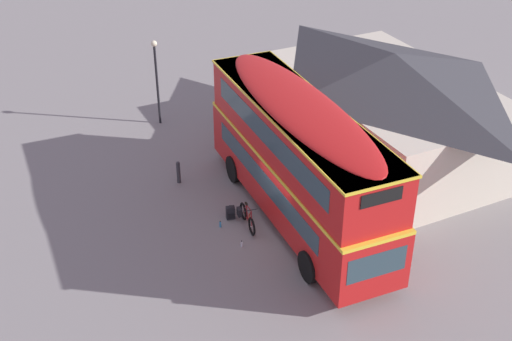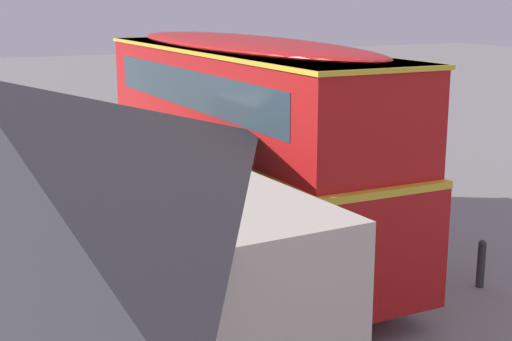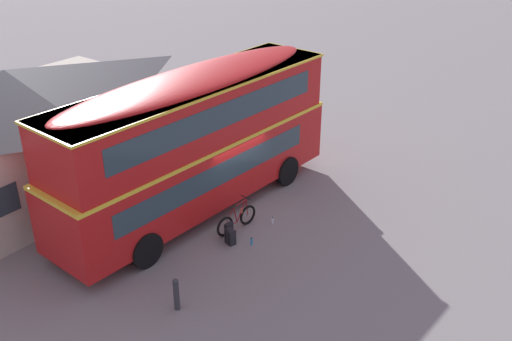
% 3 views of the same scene
% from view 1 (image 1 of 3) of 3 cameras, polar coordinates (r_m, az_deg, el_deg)
% --- Properties ---
extents(ground_plane, '(120.00, 120.00, 0.00)m').
position_cam_1_polar(ground_plane, '(24.86, 2.96, -5.14)').
color(ground_plane, gray).
extents(double_decker_bus, '(10.82, 2.69, 4.79)m').
position_cam_1_polar(double_decker_bus, '(24.17, 3.58, 1.18)').
color(double_decker_bus, black).
rests_on(double_decker_bus, ground).
extents(touring_bicycle, '(1.69, 0.46, 1.03)m').
position_cam_1_polar(touring_bicycle, '(24.93, -0.80, -3.94)').
color(touring_bicycle, black).
rests_on(touring_bicycle, ground).
extents(backpack_on_ground, '(0.32, 0.36, 0.55)m').
position_cam_1_polar(backpack_on_ground, '(25.37, -2.15, -3.49)').
color(backpack_on_ground, black).
rests_on(backpack_on_ground, ground).
extents(water_bottle_clear_plastic, '(0.08, 0.08, 0.25)m').
position_cam_1_polar(water_bottle_clear_plastic, '(24.07, -1.21, -6.16)').
color(water_bottle_clear_plastic, silver).
rests_on(water_bottle_clear_plastic, ground).
extents(water_bottle_blue_sports, '(0.07, 0.07, 0.26)m').
position_cam_1_polar(water_bottle_blue_sports, '(25.03, -3.01, -4.52)').
color(water_bottle_blue_sports, '#338CBF').
rests_on(water_bottle_blue_sports, ground).
extents(pub_building, '(11.38, 7.42, 4.50)m').
position_cam_1_polar(pub_building, '(29.37, 11.09, 5.60)').
color(pub_building, beige).
rests_on(pub_building, ground).
extents(street_lamp, '(0.28, 0.28, 4.07)m').
position_cam_1_polar(street_lamp, '(31.42, -8.34, 8.12)').
color(street_lamp, black).
rests_on(street_lamp, ground).
extents(kerb_bollard, '(0.16, 0.16, 0.97)m').
position_cam_1_polar(kerb_bollard, '(27.54, -6.51, -0.10)').
color(kerb_bollard, '#333338').
rests_on(kerb_bollard, ground).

